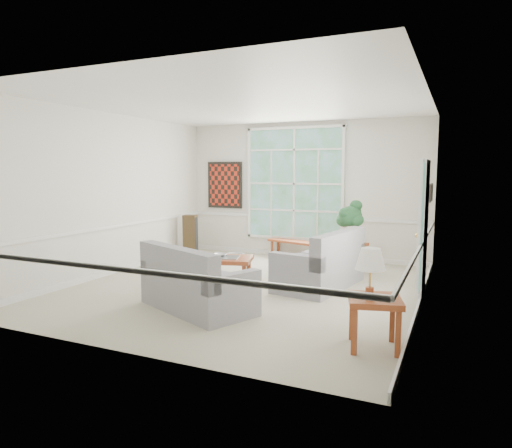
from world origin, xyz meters
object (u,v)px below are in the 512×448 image
Objects in this scene: end_table at (349,257)px; side_table at (374,323)px; coffee_table at (216,270)px; loveseat_front at (198,277)px; loveseat_right at (319,258)px.

end_table is 0.96× the size of side_table.
end_table is at bearing 30.52° from coffee_table.
side_table is (2.99, -1.82, 0.05)m from coffee_table.
side_table reaches higher than end_table.
end_table is at bearing 91.58° from loveseat_front.
coffee_table is at bearing 133.40° from loveseat_front.
side_table is (2.50, -0.45, -0.17)m from loveseat_front.
coffee_table is at bearing -151.82° from loveseat_right.
coffee_table is 2.18× the size of side_table.
loveseat_right reaches higher than end_table.
loveseat_right is at bearing -97.52° from end_table.
loveseat_right is 3.23× the size of end_table.
loveseat_right reaches higher than loveseat_front.
end_table reaches higher than coffee_table.
loveseat_front is (-1.19, -1.93, -0.02)m from loveseat_right.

